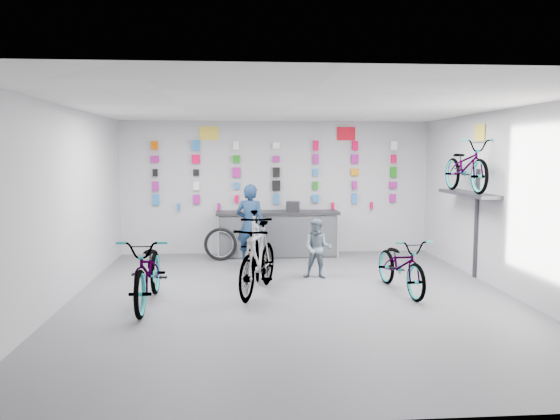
{
  "coord_description": "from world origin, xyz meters",
  "views": [
    {
      "loc": [
        -0.87,
        -8.38,
        2.29
      ],
      "look_at": [
        -0.11,
        1.4,
        1.26
      ],
      "focal_mm": 35.0,
      "sensor_mm": 36.0,
      "label": 1
    }
  ],
  "objects": [
    {
      "name": "bike_service",
      "position": [
        -0.55,
        1.72,
        0.59
      ],
      "size": [
        0.6,
        1.99,
        1.19
      ],
      "primitive_type": "imported",
      "rotation": [
        0.0,
        0.0,
        0.02
      ],
      "color": "gray",
      "rests_on": "floor"
    },
    {
      "name": "sign_right",
      "position": [
        1.6,
        3.98,
        2.72
      ],
      "size": [
        0.42,
        0.02,
        0.3
      ],
      "primitive_type": "cube",
      "color": "red",
      "rests_on": "wall_back"
    },
    {
      "name": "bike_center",
      "position": [
        -0.55,
        0.34,
        0.58
      ],
      "size": [
        1.13,
        2.0,
        1.16
      ],
      "primitive_type": "imported",
      "rotation": [
        0.0,
        0.0,
        -0.33
      ],
      "color": "gray",
      "rests_on": "floor"
    },
    {
      "name": "floor",
      "position": [
        0.0,
        0.0,
        0.0
      ],
      "size": [
        8.0,
        8.0,
        0.0
      ],
      "primitive_type": "plane",
      "color": "#4D4D51",
      "rests_on": "ground"
    },
    {
      "name": "merch_wall",
      "position": [
        -0.03,
        3.93,
        1.81
      ],
      "size": [
        5.57,
        0.08,
        1.57
      ],
      "color": "blue",
      "rests_on": "wall_back"
    },
    {
      "name": "sign_left",
      "position": [
        -1.5,
        3.98,
        2.72
      ],
      "size": [
        0.42,
        0.02,
        0.3
      ],
      "primitive_type": "cube",
      "color": "yellow",
      "rests_on": "wall_back"
    },
    {
      "name": "customer",
      "position": [
        0.57,
        1.34,
        0.55
      ],
      "size": [
        0.62,
        0.53,
        1.1
      ],
      "primitive_type": "imported",
      "rotation": [
        0.0,
        0.0,
        -0.24
      ],
      "color": "slate",
      "rests_on": "floor"
    },
    {
      "name": "bike_wall",
      "position": [
        3.25,
        1.2,
        2.05
      ],
      "size": [
        0.63,
        1.8,
        0.95
      ],
      "primitive_type": "imported",
      "color": "gray",
      "rests_on": "wall_bracket"
    },
    {
      "name": "ceiling",
      "position": [
        0.0,
        0.0,
        3.0
      ],
      "size": [
        8.0,
        8.0,
        0.0
      ],
      "primitive_type": "plane",
      "rotation": [
        3.14,
        0.0,
        0.0
      ],
      "color": "white",
      "rests_on": "wall_back"
    },
    {
      "name": "wall_left",
      "position": [
        -3.5,
        0.0,
        1.5
      ],
      "size": [
        0.0,
        8.0,
        8.0
      ],
      "primitive_type": "plane",
      "rotation": [
        1.57,
        0.0,
        1.57
      ],
      "color": "#BDBEC0",
      "rests_on": "floor"
    },
    {
      "name": "bike_left",
      "position": [
        -2.21,
        -0.23,
        0.53
      ],
      "size": [
        0.71,
        2.03,
        1.07
      ],
      "primitive_type": "imported",
      "rotation": [
        0.0,
        0.0,
        -0.0
      ],
      "color": "gray",
      "rests_on": "floor"
    },
    {
      "name": "wall_bracket",
      "position": [
        3.33,
        1.2,
        1.46
      ],
      "size": [
        0.39,
        1.9,
        2.0
      ],
      "color": "#333338",
      "rests_on": "wall_right"
    },
    {
      "name": "sign_side",
      "position": [
        3.48,
        1.2,
        2.65
      ],
      "size": [
        0.02,
        0.4,
        0.3
      ],
      "primitive_type": "cube",
      "color": "yellow",
      "rests_on": "wall_right"
    },
    {
      "name": "counter",
      "position": [
        0.0,
        3.54,
        0.49
      ],
      "size": [
        2.7,
        0.66,
        1.0
      ],
      "color": "black",
      "rests_on": "floor"
    },
    {
      "name": "spare_wheel",
      "position": [
        -1.25,
        3.17,
        0.35
      ],
      "size": [
        0.7,
        0.17,
        0.7
      ],
      "rotation": [
        0.0,
        0.0,
        0.03
      ],
      "color": "black",
      "rests_on": "floor"
    },
    {
      "name": "wall_front",
      "position": [
        0.0,
        -4.0,
        1.5
      ],
      "size": [
        7.0,
        0.0,
        7.0
      ],
      "primitive_type": "plane",
      "rotation": [
        -1.57,
        0.0,
        0.0
      ],
      "color": "#BDBEC0",
      "rests_on": "floor"
    },
    {
      "name": "wall_back",
      "position": [
        0.0,
        4.0,
        1.5
      ],
      "size": [
        7.0,
        0.0,
        7.0
      ],
      "primitive_type": "plane",
      "rotation": [
        1.57,
        0.0,
        0.0
      ],
      "color": "#BDBEC0",
      "rests_on": "floor"
    },
    {
      "name": "clerk",
      "position": [
        -0.62,
        2.59,
        0.83
      ],
      "size": [
        0.71,
        0.58,
        1.66
      ],
      "primitive_type": "imported",
      "rotation": [
        0.0,
        0.0,
        2.79
      ],
      "color": "#132744",
      "rests_on": "floor"
    },
    {
      "name": "bike_right",
      "position": [
        1.8,
        0.24,
        0.46
      ],
      "size": [
        0.84,
        1.83,
        0.93
      ],
      "primitive_type": "imported",
      "rotation": [
        0.0,
        0.0,
        0.13
      ],
      "color": "gray",
      "rests_on": "floor"
    },
    {
      "name": "wall_right",
      "position": [
        3.5,
        0.0,
        1.5
      ],
      "size": [
        0.0,
        8.0,
        8.0
      ],
      "primitive_type": "plane",
      "rotation": [
        1.57,
        0.0,
        -1.57
      ],
      "color": "#BDBEC0",
      "rests_on": "floor"
    },
    {
      "name": "register",
      "position": [
        0.34,
        3.55,
        1.11
      ],
      "size": [
        0.33,
        0.35,
        0.22
      ],
      "primitive_type": "cube",
      "rotation": [
        0.0,
        0.0,
        -0.2
      ],
      "color": "black",
      "rests_on": "counter"
    }
  ]
}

